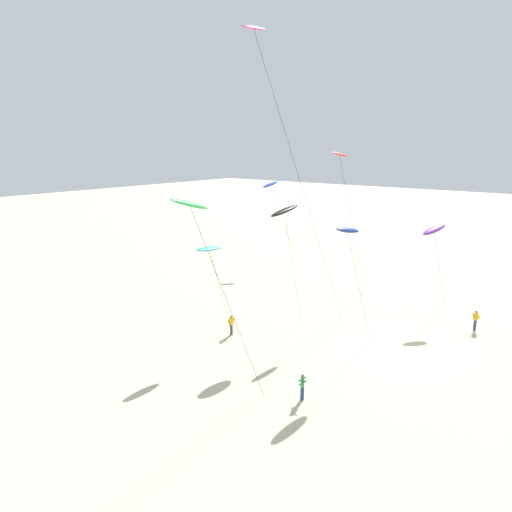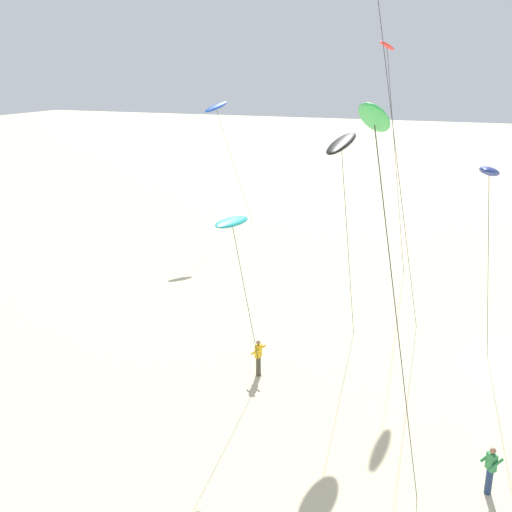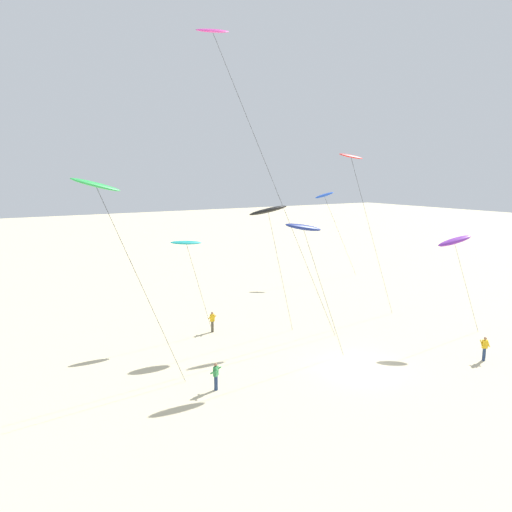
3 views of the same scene
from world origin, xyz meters
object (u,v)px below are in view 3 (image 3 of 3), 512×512
(kite_blue, at_px, (325,196))
(kite_red, at_px, (352,159))
(kite_navy, at_px, (304,228))
(kite_flyer_furthest, at_px, (212,321))
(kite_purple, at_px, (455,241))
(kite_green, at_px, (97,187))
(kite_black, at_px, (268,211))
(kite_flyer_nearest, at_px, (216,376))
(kite_magenta, at_px, (215,37))
(kite_flyer_middle, at_px, (485,348))
(kite_teal, at_px, (186,243))

(kite_blue, xyz_separation_m, kite_red, (-9.02, -14.14, 3.85))
(kite_navy, bearing_deg, kite_red, 31.56)
(kite_red, bearing_deg, kite_flyer_furthest, 166.70)
(kite_purple, xyz_separation_m, kite_flyer_furthest, (-15.44, 10.46, -6.56))
(kite_blue, height_order, kite_green, kite_green)
(kite_black, xyz_separation_m, kite_flyer_furthest, (-3.73, 2.41, -8.83))
(kite_blue, relative_size, kite_flyer_nearest, 6.29)
(kite_green, bearing_deg, kite_blue, 29.80)
(kite_magenta, bearing_deg, kite_green, -161.85)
(kite_flyer_middle, bearing_deg, kite_navy, 147.75)
(kite_flyer_nearest, xyz_separation_m, kite_flyer_middle, (17.51, -5.58, 0.00))
(kite_blue, distance_m, kite_green, 35.50)
(kite_green, xyz_separation_m, kite_flyer_nearest, (5.41, -3.25, -10.95))
(kite_teal, relative_size, kite_flyer_furthest, 4.56)
(kite_black, distance_m, kite_flyer_nearest, 14.04)
(kite_flyer_furthest, bearing_deg, kite_red, -13.30)
(kite_navy, bearing_deg, kite_magenta, 125.27)
(kite_purple, distance_m, kite_flyer_middle, 8.41)
(kite_blue, bearing_deg, kite_navy, -132.69)
(kite_green, distance_m, kite_flyer_middle, 26.89)
(kite_green, height_order, kite_navy, kite_green)
(kite_flyer_furthest, bearing_deg, kite_black, -32.85)
(kite_black, relative_size, kite_teal, 1.35)
(kite_teal, distance_m, kite_purple, 20.43)
(kite_green, bearing_deg, kite_purple, -9.39)
(kite_black, xyz_separation_m, kite_red, (8.05, -0.37, 4.02))
(kite_black, relative_size, kite_red, 0.72)
(kite_teal, xyz_separation_m, kite_purple, (17.36, -10.78, 0.15))
(kite_flyer_middle, height_order, kite_flyer_furthest, same)
(kite_black, bearing_deg, kite_flyer_nearest, -139.41)
(kite_flyer_middle, xyz_separation_m, kite_flyer_furthest, (-12.96, 15.09, 0.00))
(kite_green, xyz_separation_m, kite_teal, (8.05, 6.58, -4.53))
(kite_green, distance_m, kite_navy, 12.95)
(kite_flyer_middle, distance_m, kite_flyer_furthest, 19.89)
(kite_purple, bearing_deg, kite_teal, 148.14)
(kite_flyer_furthest, bearing_deg, kite_blue, 28.64)
(kite_flyer_furthest, bearing_deg, kite_green, -147.88)
(kite_black, relative_size, kite_purple, 1.27)
(kite_red, distance_m, kite_flyer_middle, 17.83)
(kite_flyer_nearest, xyz_separation_m, kite_flyer_furthest, (4.56, 9.51, 0.00))
(kite_magenta, distance_m, kite_green, 13.31)
(kite_teal, height_order, kite_flyer_middle, kite_teal)
(kite_magenta, relative_size, kite_black, 2.15)
(kite_flyer_nearest, height_order, kite_flyer_furthest, same)
(kite_green, relative_size, kite_flyer_middle, 7.48)
(kite_red, bearing_deg, kite_purple, -64.50)
(kite_purple, distance_m, kite_flyer_furthest, 19.77)
(kite_green, xyz_separation_m, kite_purple, (25.40, -4.20, -4.38))
(kite_red, bearing_deg, kite_magenta, -177.43)
(kite_black, distance_m, kite_green, 14.38)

